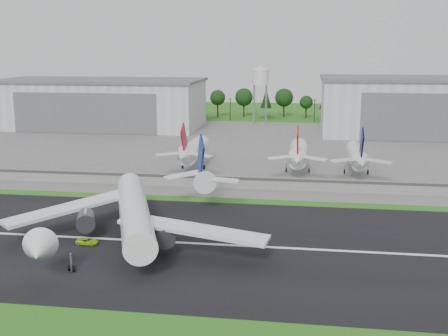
% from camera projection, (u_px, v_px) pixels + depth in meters
% --- Properties ---
extents(ground, '(600.00, 600.00, 0.00)m').
position_uv_depth(ground, '(200.00, 264.00, 100.79)').
color(ground, '#246919').
rests_on(ground, ground).
extents(runway, '(320.00, 60.00, 0.10)m').
position_uv_depth(runway, '(210.00, 244.00, 110.45)').
color(runway, black).
rests_on(runway, ground).
extents(runway_centerline, '(220.00, 1.00, 0.02)m').
position_uv_depth(runway_centerline, '(210.00, 244.00, 110.44)').
color(runway_centerline, white).
rests_on(runway_centerline, runway).
extents(apron, '(320.00, 150.00, 0.10)m').
position_uv_depth(apron, '(258.00, 148.00, 216.81)').
color(apron, slate).
rests_on(apron, ground).
extents(blast_fence, '(240.00, 0.61, 3.50)m').
position_uv_depth(blast_fence, '(238.00, 182.00, 153.58)').
color(blast_fence, gray).
rests_on(blast_fence, ground).
extents(hangar_west, '(97.00, 44.00, 23.20)m').
position_uv_depth(hangar_west, '(101.00, 103.00, 269.24)').
color(hangar_west, silver).
rests_on(hangar_west, ground).
extents(hangar_east, '(102.00, 47.00, 25.20)m').
position_uv_depth(hangar_east, '(437.00, 106.00, 246.86)').
color(hangar_east, silver).
rests_on(hangar_east, ground).
extents(water_tower, '(8.40, 8.40, 29.40)m').
position_uv_depth(water_tower, '(260.00, 75.00, 275.20)').
color(water_tower, '#99999E').
rests_on(water_tower, ground).
extents(utility_poles, '(230.00, 3.00, 12.00)m').
position_uv_depth(utility_poles, '(272.00, 121.00, 294.18)').
color(utility_poles, black).
rests_on(utility_poles, ground).
extents(treeline, '(320.00, 16.00, 22.00)m').
position_uv_depth(treeline, '(273.00, 118.00, 308.68)').
color(treeline, black).
rests_on(treeline, ground).
extents(main_airliner, '(53.84, 57.48, 18.17)m').
position_uv_depth(main_airliner, '(133.00, 218.00, 111.24)').
color(main_airliner, white).
rests_on(main_airliner, runway).
extents(ground_vehicle, '(4.41, 2.06, 1.22)m').
position_uv_depth(ground_vehicle, '(87.00, 241.00, 110.17)').
color(ground_vehicle, '#98D719').
rests_on(ground_vehicle, runway).
extents(parked_jet_red_a, '(7.36, 31.29, 16.72)m').
position_uv_depth(parked_jet_red_a, '(192.00, 151.00, 175.97)').
color(parked_jet_red_a, white).
rests_on(parked_jet_red_a, ground).
extents(parked_jet_red_b, '(7.36, 31.29, 16.65)m').
position_uv_depth(parked_jet_red_b, '(298.00, 154.00, 171.26)').
color(parked_jet_red_b, white).
rests_on(parked_jet_red_b, ground).
extents(parked_jet_navy, '(7.36, 31.29, 16.37)m').
position_uv_depth(parked_jet_navy, '(357.00, 156.00, 168.72)').
color(parked_jet_navy, silver).
rests_on(parked_jet_navy, ground).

